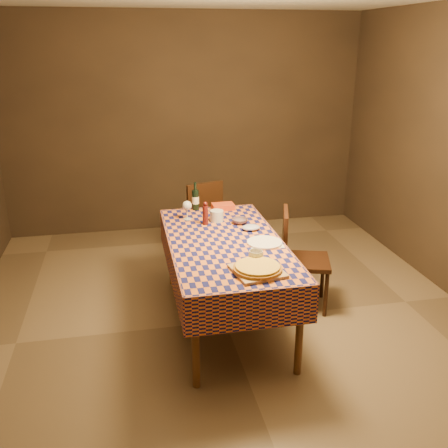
# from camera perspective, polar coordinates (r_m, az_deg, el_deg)

# --- Properties ---
(room) EXTENTS (5.00, 5.10, 2.70)m
(room) POSITION_cam_1_polar(r_m,az_deg,el_deg) (3.98, 0.14, 5.85)
(room) COLOR brown
(room) RESTS_ON ground
(dining_table) EXTENTS (0.94, 1.84, 0.77)m
(dining_table) POSITION_cam_1_polar(r_m,az_deg,el_deg) (4.19, 0.14, -2.88)
(dining_table) COLOR brown
(dining_table) RESTS_ON ground
(cutting_board) EXTENTS (0.39, 0.39, 0.02)m
(cutting_board) POSITION_cam_1_polar(r_m,az_deg,el_deg) (3.61, 3.85, -5.38)
(cutting_board) COLOR #AA814F
(cutting_board) RESTS_ON dining_table
(pizza) EXTENTS (0.44, 0.44, 0.04)m
(pizza) POSITION_cam_1_polar(r_m,az_deg,el_deg) (3.60, 3.86, -4.99)
(pizza) COLOR #925B18
(pizza) RESTS_ON cutting_board
(pepper_mill) EXTENTS (0.06, 0.06, 0.22)m
(pepper_mill) POSITION_cam_1_polar(r_m,az_deg,el_deg) (4.50, -2.14, 1.17)
(pepper_mill) COLOR #471210
(pepper_mill) RESTS_ON dining_table
(bowl) EXTENTS (0.19, 0.19, 0.05)m
(bowl) POSITION_cam_1_polar(r_m,az_deg,el_deg) (4.55, 1.81, 0.34)
(bowl) COLOR #634A53
(bowl) RESTS_ON dining_table
(wine_glass) EXTENTS (0.09, 0.09, 0.18)m
(wine_glass) POSITION_cam_1_polar(r_m,az_deg,el_deg) (4.64, -4.25, 2.03)
(wine_glass) COLOR silver
(wine_glass) RESTS_ON dining_table
(wine_bottle) EXTENTS (0.09, 0.09, 0.28)m
(wine_bottle) POSITION_cam_1_polar(r_m,az_deg,el_deg) (4.91, -3.28, 2.82)
(wine_bottle) COLOR black
(wine_bottle) RESTS_ON dining_table
(deli_tub) EXTENTS (0.13, 0.13, 0.10)m
(deli_tub) POSITION_cam_1_polar(r_m,az_deg,el_deg) (4.60, -0.83, 0.94)
(deli_tub) COLOR silver
(deli_tub) RESTS_ON dining_table
(takeout_container) EXTENTS (0.22, 0.16, 0.05)m
(takeout_container) POSITION_cam_1_polar(r_m,az_deg,el_deg) (4.94, -0.11, 2.02)
(takeout_container) COLOR #C6401A
(takeout_container) RESTS_ON dining_table
(white_plate) EXTENTS (0.37, 0.37, 0.02)m
(white_plate) POSITION_cam_1_polar(r_m,az_deg,el_deg) (4.12, 4.66, -2.12)
(white_plate) COLOR white
(white_plate) RESTS_ON dining_table
(tumbler) EXTENTS (0.15, 0.15, 0.09)m
(tumbler) POSITION_cam_1_polar(r_m,az_deg,el_deg) (3.76, 3.67, -3.69)
(tumbler) COLOR silver
(tumbler) RESTS_ON dining_table
(flour_patch) EXTENTS (0.29, 0.23, 0.00)m
(flour_patch) POSITION_cam_1_polar(r_m,az_deg,el_deg) (4.11, 4.81, -2.25)
(flour_patch) COLOR silver
(flour_patch) RESTS_ON dining_table
(flour_bag) EXTENTS (0.17, 0.13, 0.05)m
(flour_bag) POSITION_cam_1_polar(r_m,az_deg,el_deg) (4.40, 3.10, -0.40)
(flour_bag) COLOR #A5ADD4
(flour_bag) RESTS_ON dining_table
(chair_far) EXTENTS (0.53, 0.54, 0.93)m
(chair_far) POSITION_cam_1_polar(r_m,az_deg,el_deg) (5.50, -2.71, 0.89)
(chair_far) COLOR black
(chair_far) RESTS_ON ground
(chair_right) EXTENTS (0.53, 0.53, 0.93)m
(chair_right) POSITION_cam_1_polar(r_m,az_deg,el_deg) (4.58, 8.34, -3.38)
(chair_right) COLOR black
(chair_right) RESTS_ON ground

